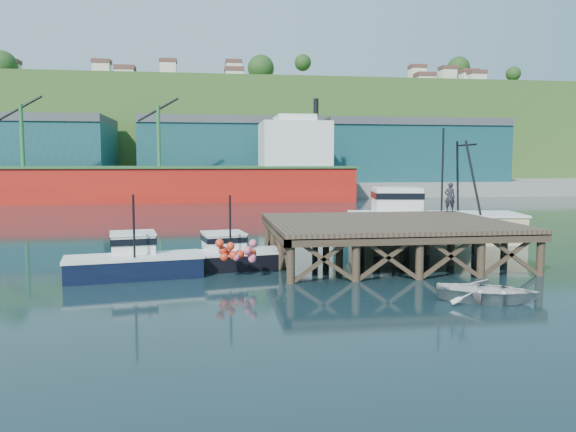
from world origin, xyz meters
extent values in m
plane|color=black|center=(0.00, 0.00, 0.00)|extent=(300.00, 300.00, 0.00)
cube|color=brown|center=(5.50, 0.00, 2.00)|extent=(12.00, 10.00, 0.25)
cube|color=#473828|center=(5.50, -4.85, 1.75)|extent=(12.00, 0.30, 0.35)
cylinder|color=#473828|center=(-0.20, -4.70, 0.80)|extent=(0.36, 0.36, 2.60)
cylinder|color=#473828|center=(11.20, -4.70, 0.80)|extent=(0.36, 0.36, 2.60)
cylinder|color=#473828|center=(-0.20, 4.70, 0.80)|extent=(0.36, 0.36, 2.60)
cylinder|color=#473828|center=(11.20, 4.70, 0.80)|extent=(0.36, 0.36, 2.60)
cube|color=gray|center=(0.00, 70.00, 1.00)|extent=(160.00, 40.00, 2.00)
cube|color=#1A5455|center=(-35.00, 65.00, 6.50)|extent=(32.00, 16.00, 9.00)
cube|color=#1A5455|center=(0.00, 65.00, 6.50)|extent=(28.00, 16.00, 9.00)
cube|color=#1A5455|center=(30.00, 65.00, 6.50)|extent=(30.00, 16.00, 9.00)
cube|color=red|center=(-12.00, 48.00, 2.20)|extent=(55.00, 9.50, 4.40)
cube|color=#26592D|center=(-12.00, 48.00, 4.50)|extent=(55.50, 10.00, 0.30)
cube|color=silver|center=(8.00, 48.00, 7.50)|extent=(9.00, 9.00, 6.00)
cube|color=silver|center=(8.00, 48.00, 10.80)|extent=(5.00, 7.00, 1.20)
cylinder|color=black|center=(11.00, 48.00, 12.50)|extent=(0.70, 0.70, 2.50)
cube|color=#2D511E|center=(0.00, 100.00, 11.00)|extent=(220.00, 50.00, 22.00)
cube|color=black|center=(-6.92, -2.49, 0.45)|extent=(6.13, 3.06, 0.91)
cube|color=silver|center=(-6.92, -2.49, 0.93)|extent=(6.25, 3.12, 0.12)
cube|color=silver|center=(-7.10, -1.45, 1.36)|extent=(2.20, 2.20, 0.91)
cube|color=black|center=(-7.10, -1.45, 1.57)|extent=(2.32, 2.32, 0.30)
cylinder|color=black|center=(-6.82, -3.07, 2.32)|extent=(0.10, 0.10, 2.83)
cube|color=black|center=(-2.72, -1.03, 0.39)|extent=(5.98, 3.05, 0.79)
cube|color=silver|center=(-2.72, -1.03, 0.81)|extent=(6.10, 3.11, 0.11)
cube|color=silver|center=(-2.89, -0.02, 1.18)|extent=(2.19, 2.19, 0.79)
cube|color=black|center=(-2.89, -0.02, 1.36)|extent=(2.31, 2.31, 0.26)
cylinder|color=black|center=(-2.62, -1.59, 2.19)|extent=(0.10, 0.10, 2.81)
sphere|color=#E35377|center=(-2.85, -3.48, 0.96)|extent=(0.37, 0.37, 0.37)
sphere|color=#E35377|center=(-2.07, -3.30, 1.14)|extent=(0.37, 0.37, 0.37)
sphere|color=red|center=(-2.42, -3.74, 1.32)|extent=(0.37, 0.37, 0.37)
cube|color=beige|center=(10.82, 6.50, 0.88)|extent=(11.18, 5.47, 1.75)
cube|color=silver|center=(10.82, 6.50, 1.80)|extent=(11.40, 5.69, 0.15)
cube|color=silver|center=(8.39, 6.50, 2.63)|extent=(3.34, 3.18, 1.75)
cube|color=black|center=(8.39, 6.50, 3.02)|extent=(3.45, 3.29, 0.39)
cylinder|color=black|center=(11.31, 6.50, 4.38)|extent=(0.12, 0.12, 5.84)
imported|color=silver|center=(6.51, -8.77, 0.38)|extent=(4.41, 3.90, 0.76)
imported|color=black|center=(10.90, 4.40, 3.01)|extent=(0.73, 0.56, 1.78)
camera|label=1|loc=(-3.60, -27.85, 5.11)|focal=35.00mm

